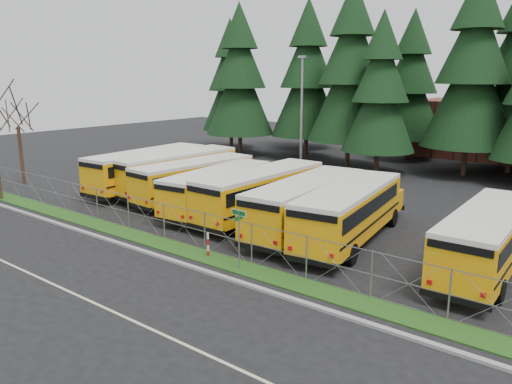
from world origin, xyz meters
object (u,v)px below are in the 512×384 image
(bus_5, at_px, (309,206))
(street_sign, at_px, (239,227))
(bus_1, at_px, (180,173))
(bus_4, at_px, (265,194))
(bus_3, at_px, (221,190))
(bus_east, at_px, (489,240))
(bus_2, at_px, (198,181))
(striped_bollard, at_px, (208,245))
(bus_0, at_px, (152,170))
(light_standard, at_px, (302,115))
(bus_6, at_px, (352,213))

(bus_5, relative_size, street_sign, 4.10)
(bus_1, relative_size, bus_4, 1.01)
(bus_3, bearing_deg, street_sign, -49.58)
(bus_5, height_order, bus_east, bus_5)
(bus_2, xyz_separation_m, striped_bollard, (8.22, -7.77, -0.84))
(bus_0, height_order, street_sign, bus_0)
(bus_4, bearing_deg, bus_5, -10.43)
(bus_2, distance_m, light_standard, 10.69)
(bus_2, distance_m, striped_bollard, 11.35)
(bus_3, height_order, bus_6, bus_6)
(bus_6, bearing_deg, bus_1, 163.73)
(bus_4, distance_m, street_sign, 8.63)
(bus_0, xyz_separation_m, bus_2, (5.05, -0.15, -0.12))
(striped_bollard, bearing_deg, bus_2, 136.59)
(bus_1, distance_m, bus_east, 22.36)
(bus_east, height_order, striped_bollard, bus_east)
(bus_2, bearing_deg, striped_bollard, -38.95)
(bus_5, bearing_deg, light_standard, 120.52)
(bus_east, distance_m, light_standard, 20.79)
(light_standard, bearing_deg, bus_5, -54.96)
(bus_2, xyz_separation_m, bus_3, (3.18, -1.14, -0.03))
(bus_0, bearing_deg, bus_4, -6.65)
(bus_5, distance_m, bus_6, 2.63)
(bus_1, relative_size, bus_2, 1.07)
(street_sign, height_order, light_standard, light_standard)
(bus_5, height_order, street_sign, bus_5)
(bus_5, distance_m, light_standard, 13.97)
(bus_0, height_order, bus_4, bus_0)
(bus_4, bearing_deg, bus_east, -2.91)
(bus_4, xyz_separation_m, bus_6, (6.28, -0.72, -0.00))
(bus_5, distance_m, striped_bollard, 6.73)
(bus_4, relative_size, street_sign, 4.13)
(bus_4, distance_m, striped_bollard, 7.46)
(bus_3, height_order, light_standard, light_standard)
(bus_0, height_order, bus_5, bus_0)
(bus_4, height_order, striped_bollard, bus_4)
(bus_0, bearing_deg, bus_6, -7.60)
(bus_1, distance_m, bus_2, 2.98)
(bus_3, relative_size, striped_bollard, 8.92)
(bus_6, bearing_deg, light_standard, 125.46)
(bus_1, relative_size, bus_5, 1.02)
(bus_0, xyz_separation_m, bus_4, (11.36, -0.77, -0.04))
(bus_3, height_order, bus_5, bus_5)
(bus_3, bearing_deg, bus_2, 154.40)
(bus_east, bearing_deg, striped_bollard, -151.82)
(bus_east, distance_m, striped_bollard, 12.87)
(bus_0, height_order, light_standard, light_standard)
(bus_2, height_order, bus_east, bus_east)
(bus_6, relative_size, street_sign, 4.13)
(bus_5, bearing_deg, bus_1, 165.30)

